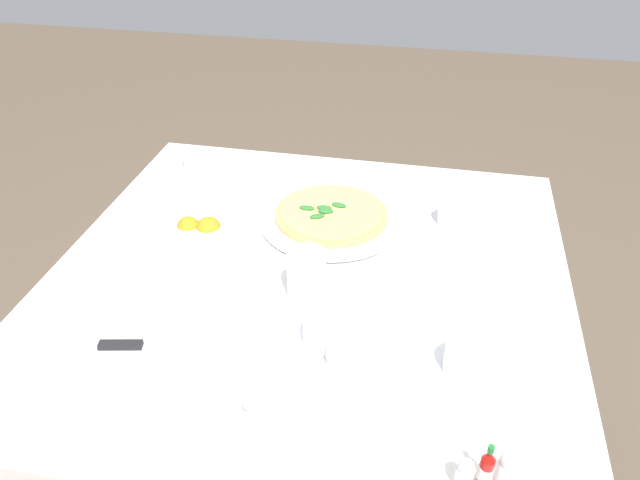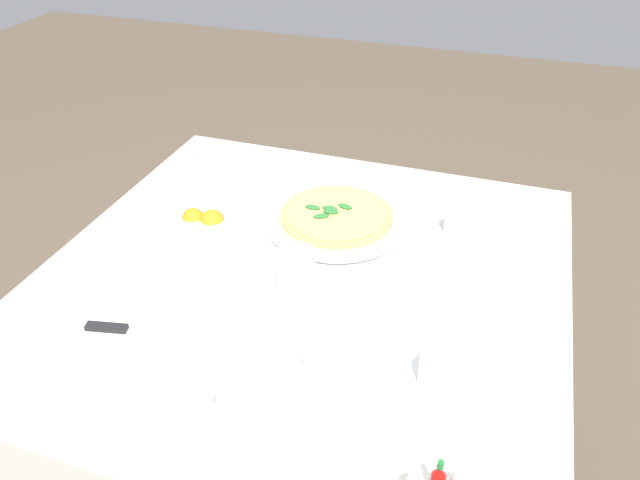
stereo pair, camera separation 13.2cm
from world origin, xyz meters
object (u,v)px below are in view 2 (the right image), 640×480
pizza_plate (336,220)px  coffee_cup_near_left (206,371)px  coffee_cup_far_left (304,334)px  coffee_cup_right_edge (462,225)px  dinner_knife (80,326)px  pizza (336,215)px  water_glass_near_right (211,176)px  coffee_cup_far_right (442,373)px  water_glass_left_edge (296,276)px  napkin_folded (83,331)px  citrus_bowl (201,224)px

pizza_plate → coffee_cup_near_left: size_ratio=2.53×
coffee_cup_far_left → coffee_cup_right_edge: size_ratio=1.00×
coffee_cup_far_left → dinner_knife: 0.40m
pizza → water_glass_near_right: 0.33m
coffee_cup_far_right → water_glass_near_right: bearing=-34.4°
pizza → coffee_cup_far_left: bearing=99.1°
coffee_cup_near_left → water_glass_left_edge: size_ratio=1.26×
coffee_cup_far_right → coffee_cup_right_edge: (0.03, -0.46, -0.00)m
coffee_cup_right_edge → water_glass_near_right: water_glass_near_right is taller
water_glass_left_edge → napkin_folded: (0.33, 0.23, -0.04)m
coffee_cup_right_edge → dinner_knife: size_ratio=0.67×
citrus_bowl → water_glass_left_edge: bearing=154.2°
coffee_cup_right_edge → dinner_knife: 0.81m
water_glass_left_edge → dinner_knife: (0.33, 0.23, -0.02)m
coffee_cup_right_edge → water_glass_left_edge: water_glass_left_edge is taller
water_glass_near_right → citrus_bowl: size_ratio=0.83×
coffee_cup_far_right → napkin_folded: size_ratio=0.56×
coffee_cup_near_left → napkin_folded: 0.27m
coffee_cup_far_left → dinner_knife: (0.39, 0.11, -0.00)m
pizza → water_glass_left_edge: water_glass_left_edge is taller
water_glass_near_right → citrus_bowl: water_glass_near_right is taller
dinner_knife → citrus_bowl: citrus_bowl is taller
coffee_cup_right_edge → coffee_cup_far_left: bearing=63.8°
pizza_plate → coffee_cup_near_left: bearing=83.7°
pizza_plate → coffee_cup_far_left: coffee_cup_far_left is taller
pizza → coffee_cup_right_edge: (-0.28, -0.05, 0.00)m
pizza_plate → pizza: size_ratio=1.27×
napkin_folded → dinner_knife: size_ratio=1.22×
pizza_plate → citrus_bowl: size_ratio=2.20×
pizza → dinner_knife: pizza is taller
napkin_folded → water_glass_left_edge: bearing=-154.1°
napkin_folded → coffee_cup_right_edge: bearing=-147.4°
dinner_knife → coffee_cup_near_left: bearing=161.4°
pizza → dinner_knife: bearing=56.8°
coffee_cup_far_right → coffee_cup_far_left: 0.24m
water_glass_left_edge → citrus_bowl: bearing=-25.8°
napkin_folded → pizza_plate: bearing=-132.5°
coffee_cup_near_left → dinner_knife: bearing=-6.7°
coffee_cup_near_left → coffee_cup_far_right: bearing=-161.6°
pizza_plate → coffee_cup_far_right: (-0.31, 0.41, 0.02)m
pizza → coffee_cup_far_right: 0.51m
water_glass_near_right → napkin_folded: 0.52m
coffee_cup_far_right → citrus_bowl: citrus_bowl is taller
pizza_plate → coffee_cup_far_right: size_ratio=2.49×
coffee_cup_near_left → coffee_cup_far_left: bearing=-131.0°
pizza → coffee_cup_far_left: 0.40m
coffee_cup_right_edge → water_glass_near_right: bearing=2.1°
pizza → dinner_knife: size_ratio=1.33×
pizza_plate → water_glass_near_right: water_glass_near_right is taller
coffee_cup_far_right → napkin_folded: 0.64m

